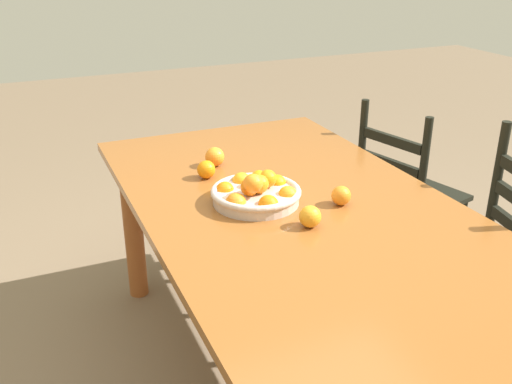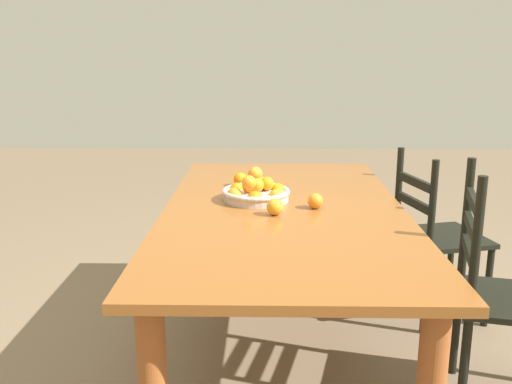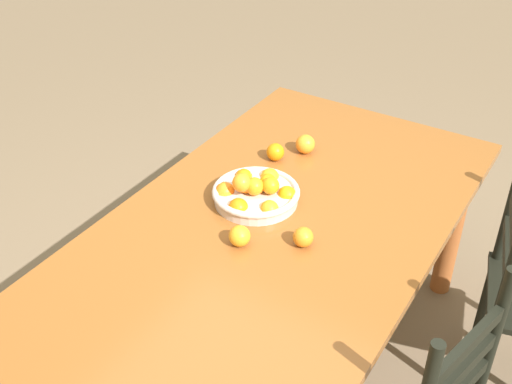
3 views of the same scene
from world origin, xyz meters
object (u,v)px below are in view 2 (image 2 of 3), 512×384
at_px(dining_table, 284,231).
at_px(chair_near_window, 435,239).
at_px(fruit_bowl, 256,193).
at_px(chair_by_cabinet, 499,296).
at_px(orange_loose_3, 275,207).
at_px(orange_loose_2, 240,179).
at_px(orange_loose_0, 315,201).
at_px(orange_loose_1, 255,174).

distance_m(dining_table, chair_near_window, 1.00).
bearing_deg(fruit_bowl, dining_table, 46.90).
distance_m(chair_by_cabinet, orange_loose_3, 0.97).
height_order(chair_near_window, orange_loose_3, chair_near_window).
distance_m(dining_table, chair_by_cabinet, 0.93).
height_order(dining_table, fruit_bowl, fruit_bowl).
bearing_deg(orange_loose_2, chair_by_cabinet, 57.47).
relative_size(orange_loose_2, orange_loose_3, 0.98).
distance_m(orange_loose_0, orange_loose_1, 0.59).
bearing_deg(orange_loose_0, chair_near_window, 126.52).
distance_m(chair_by_cabinet, orange_loose_2, 1.31).
height_order(chair_near_window, chair_by_cabinet, chair_by_cabinet).
bearing_deg(dining_table, chair_by_cabinet, 71.90).
bearing_deg(orange_loose_2, orange_loose_0, 39.92).
distance_m(fruit_bowl, orange_loose_3, 0.25).
distance_m(fruit_bowl, orange_loose_2, 0.30).
height_order(orange_loose_2, orange_loose_3, orange_loose_3).
distance_m(dining_table, orange_loose_3, 0.19).
height_order(chair_by_cabinet, orange_loose_1, chair_by_cabinet).
bearing_deg(orange_loose_1, orange_loose_0, 27.45).
distance_m(orange_loose_0, orange_loose_2, 0.54).
bearing_deg(chair_near_window, orange_loose_3, 111.43).
relative_size(chair_by_cabinet, orange_loose_1, 12.82).
distance_m(fruit_bowl, orange_loose_1, 0.40).
bearing_deg(chair_near_window, fruit_bowl, 97.95).
height_order(chair_by_cabinet, orange_loose_3, chair_by_cabinet).
height_order(dining_table, chair_near_window, chair_near_window).
distance_m(chair_near_window, fruit_bowl, 1.10).
bearing_deg(chair_near_window, orange_loose_0, 112.54).
height_order(chair_near_window, fruit_bowl, chair_near_window).
xyz_separation_m(dining_table, orange_loose_0, (0.01, 0.14, 0.14)).
xyz_separation_m(fruit_bowl, orange_loose_3, (0.24, 0.08, -0.00)).
xyz_separation_m(dining_table, chair_near_window, (-0.51, 0.84, -0.21)).
distance_m(chair_by_cabinet, orange_loose_0, 0.84).
relative_size(fruit_bowl, orange_loose_3, 4.41).
distance_m(chair_near_window, chair_by_cabinet, 0.79).
relative_size(fruit_bowl, orange_loose_2, 4.48).
distance_m(orange_loose_1, orange_loose_2, 0.13).
height_order(dining_table, orange_loose_2, orange_loose_2).
xyz_separation_m(chair_near_window, orange_loose_1, (-0.01, -0.97, 0.35)).
bearing_deg(orange_loose_3, dining_table, 160.81).
distance_m(orange_loose_1, orange_loose_3, 0.64).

